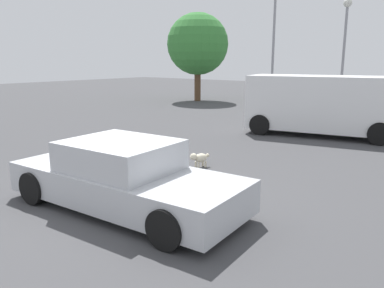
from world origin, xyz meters
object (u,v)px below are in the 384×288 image
sedan_foreground (124,178)px  dog (199,158)px  van_white (321,103)px  light_post_near (345,35)px  light_post_far (275,15)px

sedan_foreground → dog: sedan_foreground is taller
sedan_foreground → van_white: van_white is taller
van_white → light_post_near: light_post_near is taller
dog → van_white: van_white is taller
light_post_near → light_post_far: size_ratio=0.76×
sedan_foreground → van_white: bearing=84.6°
dog → light_post_near: (-1.08, 14.23, 3.80)m
light_post_near → light_post_far: light_post_far is taller
sedan_foreground → dog: 3.16m
sedan_foreground → light_post_far: (-5.12, 15.79, 4.57)m
dog → van_white: size_ratio=0.11×
light_post_near → dog: bearing=-85.6°
van_white → light_post_near: (-1.87, 7.90, 2.88)m
dog → light_post_far: 14.35m
light_post_far → sedan_foreground: bearing=-72.0°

